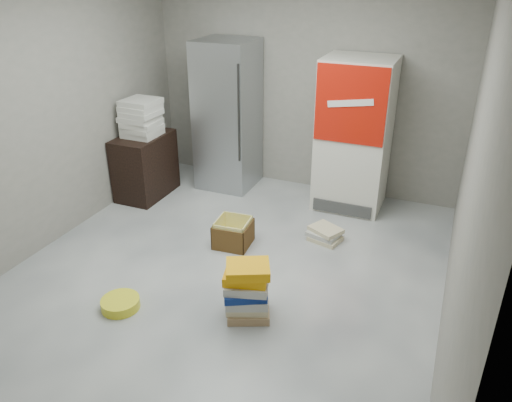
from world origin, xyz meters
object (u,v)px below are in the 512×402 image
at_px(steel_fridge, 228,116).
at_px(wood_shelf, 145,166).
at_px(phonebook_stack_main, 247,290).
at_px(coke_cooler, 354,135).
at_px(cardboard_box, 233,234).

height_order(steel_fridge, wood_shelf, steel_fridge).
relative_size(steel_fridge, phonebook_stack_main, 3.61).
relative_size(coke_cooler, wood_shelf, 2.25).
bearing_deg(cardboard_box, wood_shelf, 150.80).
bearing_deg(cardboard_box, coke_cooler, 53.36).
relative_size(wood_shelf, phonebook_stack_main, 1.52).
relative_size(steel_fridge, cardboard_box, 4.83).
bearing_deg(coke_cooler, wood_shelf, -163.72).
relative_size(steel_fridge, wood_shelf, 2.37).
xyz_separation_m(coke_cooler, phonebook_stack_main, (-0.30, -2.48, -0.64)).
bearing_deg(wood_shelf, coke_cooler, 16.28).
relative_size(steel_fridge, coke_cooler, 1.06).
distance_m(steel_fridge, phonebook_stack_main, 2.91).
height_order(steel_fridge, coke_cooler, steel_fridge).
bearing_deg(wood_shelf, cardboard_box, -24.78).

